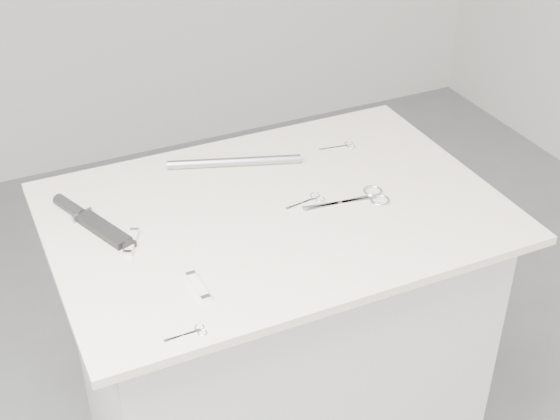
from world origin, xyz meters
name	(u,v)px	position (x,y,z in m)	size (l,w,h in m)	color
plinth	(276,361)	(0.00, 0.00, 0.45)	(0.90, 0.60, 0.90)	beige
display_board	(276,212)	(0.00, 0.00, 0.91)	(1.00, 0.70, 0.02)	beige
large_shears	(363,198)	(0.20, -0.05, 0.92)	(0.20, 0.09, 0.01)	silver
embroidery_scissors_a	(310,200)	(0.08, 0.00, 0.92)	(0.10, 0.04, 0.00)	silver
embroidery_scissors_b	(342,146)	(0.27, 0.19, 0.92)	(0.10, 0.04, 0.00)	silver
tiny_scissors	(191,333)	(-0.31, -0.31, 0.92)	(0.08, 0.03, 0.00)	silver
sheathed_knife	(88,219)	(-0.39, 0.12, 0.93)	(0.13, 0.25, 0.03)	black
pocket_knife_a	(131,242)	(-0.33, 0.00, 0.93)	(0.06, 0.09, 0.01)	white
pocket_knife_b	(198,286)	(-0.25, -0.19, 0.93)	(0.02, 0.09, 0.01)	white
metal_rail	(234,162)	(-0.01, 0.22, 0.93)	(0.02, 0.02, 0.33)	gray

